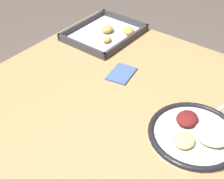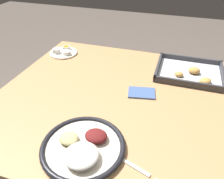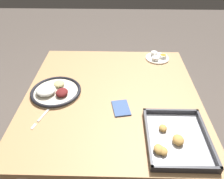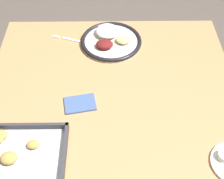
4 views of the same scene
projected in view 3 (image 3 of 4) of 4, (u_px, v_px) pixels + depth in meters
name	position (u px, v px, depth m)	size (l,w,h in m)	color
ground_plane	(112.00, 167.00, 1.73)	(8.00, 8.00, 0.00)	#564C44
dining_table	(112.00, 107.00, 1.34)	(1.06, 1.01, 0.74)	#AD7F51
dinner_plate	(55.00, 91.00, 1.28)	(0.29, 0.29, 0.05)	beige
fork	(45.00, 113.00, 1.14)	(0.20, 0.08, 0.00)	silver
saucer_plate	(157.00, 57.00, 1.60)	(0.17, 0.17, 0.04)	white
baking_tray	(175.00, 139.00, 1.00)	(0.34, 0.28, 0.04)	#333338
napkin	(121.00, 108.00, 1.17)	(0.14, 0.11, 0.01)	#3F598C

